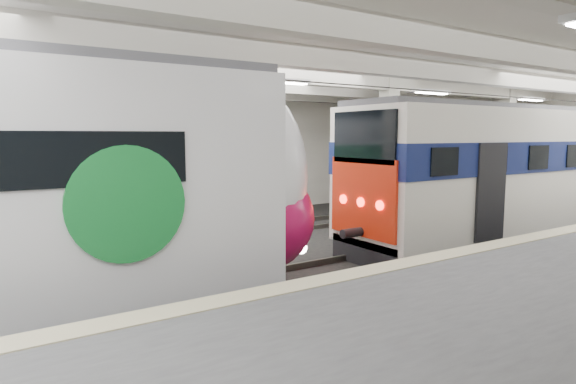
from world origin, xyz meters
TOP-DOWN VIEW (x-y plane):
  - station_hall at (0.00, -1.74)m, footprint 36.00×24.00m
  - older_rer at (7.70, 0.00)m, footprint 13.28×2.93m

SIDE VIEW (x-z plane):
  - older_rer at x=7.70m, z-range 0.11..4.50m
  - station_hall at x=0.00m, z-range 0.37..6.12m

